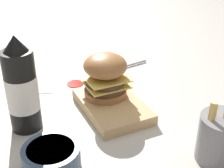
{
  "coord_description": "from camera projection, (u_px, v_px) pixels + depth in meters",
  "views": [
    {
      "loc": [
        0.59,
        -0.25,
        0.44
      ],
      "look_at": [
        -0.01,
        0.05,
        0.08
      ],
      "focal_mm": 50.0,
      "sensor_mm": 36.0,
      "label": 1
    }
  ],
  "objects": [
    {
      "name": "parchment_square",
      "position": [
        33.0,
        84.0,
        0.92
      ],
      "size": [
        0.15,
        0.15,
        0.0
      ],
      "color": "beige",
      "rests_on": "ground_plane"
    },
    {
      "name": "ketchup_puddle",
      "position": [
        75.0,
        84.0,
        0.93
      ],
      "size": [
        0.05,
        0.05,
        0.0
      ],
      "color": "#9E140F",
      "rests_on": "ground_plane"
    },
    {
      "name": "burger",
      "position": [
        105.0,
        75.0,
        0.79
      ],
      "size": [
        0.11,
        0.11,
        0.11
      ],
      "color": "#9E6638",
      "rests_on": "serving_board"
    },
    {
      "name": "fries_basket",
      "position": [
        222.0,
        138.0,
        0.62
      ],
      "size": [
        0.1,
        0.1,
        0.15
      ],
      "color": "slate",
      "rests_on": "ground_plane"
    },
    {
      "name": "side_bowl",
      "position": [
        52.0,
        157.0,
        0.61
      ],
      "size": [
        0.11,
        0.11,
        0.05
      ],
      "color": "#384C66",
      "rests_on": "ground_plane"
    },
    {
      "name": "spoon",
      "position": [
        116.0,
        69.0,
        1.01
      ],
      "size": [
        0.04,
        0.18,
        0.01
      ],
      "rotation": [
        0.0,
        0.0,
        4.85
      ],
      "color": "#B2B2B7",
      "rests_on": "ground_plane"
    },
    {
      "name": "ground_plane",
      "position": [
        98.0,
        117.0,
        0.77
      ],
      "size": [
        6.0,
        6.0,
        0.0
      ],
      "primitive_type": "plane",
      "color": "#B7B2A8"
    },
    {
      "name": "serving_board",
      "position": [
        112.0,
        106.0,
        0.79
      ],
      "size": [
        0.21,
        0.14,
        0.03
      ],
      "color": "tan",
      "rests_on": "ground_plane"
    },
    {
      "name": "ketchup_bottle",
      "position": [
        22.0,
        89.0,
        0.69
      ],
      "size": [
        0.07,
        0.07,
        0.23
      ],
      "color": "black",
      "rests_on": "ground_plane"
    }
  ]
}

